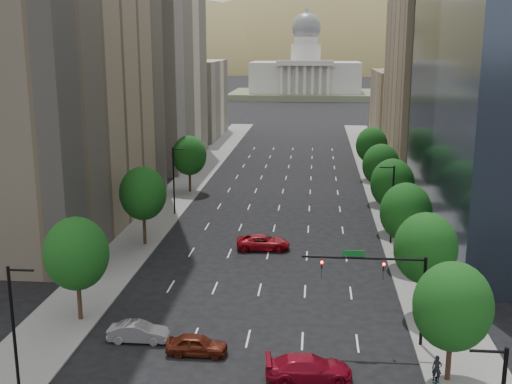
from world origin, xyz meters
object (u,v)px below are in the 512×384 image
(car_silver, at_px, (138,332))
(cyclist, at_px, (436,378))
(traffic_signal, at_px, (390,280))
(car_red_near, at_px, (309,368))
(car_maroon, at_px, (197,345))
(capitol, at_px, (305,77))
(car_red_far, at_px, (263,242))

(car_silver, bearing_deg, cyclist, -105.04)
(cyclist, bearing_deg, traffic_signal, 128.31)
(traffic_signal, xyz_separation_m, car_red_near, (-5.80, -5.67, -4.32))
(car_silver, height_order, cyclist, cyclist)
(car_maroon, xyz_separation_m, car_silver, (-4.82, 1.65, -0.01))
(car_red_near, bearing_deg, capitol, -5.45)
(traffic_signal, height_order, cyclist, traffic_signal)
(car_red_far, bearing_deg, car_silver, 156.27)
(traffic_signal, distance_m, car_red_far, 24.83)
(traffic_signal, bearing_deg, car_red_near, -135.69)
(car_red_near, relative_size, cyclist, 2.54)
(traffic_signal, bearing_deg, capitol, 92.74)
(capitol, distance_m, car_red_near, 225.56)
(cyclist, bearing_deg, car_red_far, 132.85)
(car_maroon, distance_m, car_red_far, 24.74)
(car_red_near, bearing_deg, car_silver, 64.35)
(car_silver, height_order, car_red_far, car_red_far)
(traffic_signal, xyz_separation_m, capitol, (-10.53, 219.71, 3.40))
(car_red_near, relative_size, car_maroon, 1.31)
(capitol, relative_size, car_red_far, 10.27)
(car_red_near, bearing_deg, car_red_far, 4.45)
(car_red_near, distance_m, car_maroon, 8.63)
(traffic_signal, xyz_separation_m, car_red_far, (-11.18, 21.73, -4.36))
(car_silver, xyz_separation_m, cyclist, (21.25, -5.11, 0.17))
(car_red_far, xyz_separation_m, cyclist, (13.65, -28.04, 0.11))
(capitol, height_order, car_red_far, capitol)
(traffic_signal, bearing_deg, car_red_far, 117.22)
(cyclist, bearing_deg, car_silver, -176.62)
(traffic_signal, height_order, capitol, capitol)
(capitol, bearing_deg, car_silver, -92.14)
(car_red_far, bearing_deg, traffic_signal, -158.17)
(traffic_signal, distance_m, car_red_near, 9.19)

